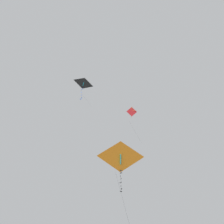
{
  "coord_description": "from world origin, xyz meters",
  "views": [
    {
      "loc": [
        20.78,
        2.3,
        23.53
      ],
      "look_at": [
        3.48,
        0.21,
        39.5
      ],
      "focal_mm": 31.65,
      "sensor_mm": 36.0,
      "label": 1
    }
  ],
  "objects": [
    {
      "name": "kite_diamond_upper_right",
      "position": [
        -1.07,
        2.63,
        43.4
      ],
      "size": [
        1.62,
        1.69,
        6.0
      ],
      "rotation": [
        0.35,
        0.0,
        1.99
      ],
      "color": "red"
    },
    {
      "name": "kite_delta_mid_left",
      "position": [
        5.23,
        -3.27,
        43.19
      ],
      "size": [
        2.08,
        2.14,
        4.36
      ],
      "rotation": [
        0.27,
        0.0,
        2.12
      ],
      "color": "black"
    },
    {
      "name": "kite_delta_near_left",
      "position": [
        6.19,
        1.25,
        31.84
      ],
      "size": [
        1.63,
        2.89,
        6.69
      ],
      "rotation": [
        0.4,
        0.0,
        1.74
      ],
      "color": "orange"
    }
  ]
}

